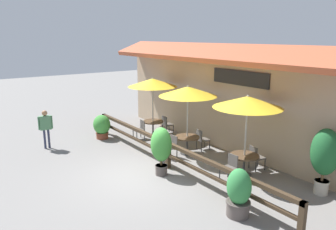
% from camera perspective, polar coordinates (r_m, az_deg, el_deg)
% --- Properties ---
extents(ground_plane, '(60.00, 60.00, 0.00)m').
position_cam_1_polar(ground_plane, '(11.10, -4.45, -10.39)').
color(ground_plane, slate).
extents(building_facade, '(14.28, 1.49, 4.23)m').
position_cam_1_polar(building_facade, '(12.96, 11.05, 2.95)').
color(building_facade, tan).
rests_on(building_facade, ground).
extents(patio_railing, '(10.40, 0.14, 0.95)m').
position_cam_1_polar(patio_railing, '(11.38, 0.02, -5.96)').
color(patio_railing, '#3D2D1E').
rests_on(patio_railing, ground).
extents(patio_umbrella_near, '(2.21, 2.21, 2.70)m').
position_cam_1_polar(patio_umbrella_near, '(14.72, -2.72, 5.65)').
color(patio_umbrella_near, '#B7B2A8').
rests_on(patio_umbrella_near, ground).
extents(dining_table_near, '(0.96, 0.96, 0.70)m').
position_cam_1_polar(dining_table_near, '(15.10, -2.64, -1.56)').
color(dining_table_near, '#4C3826').
rests_on(dining_table_near, ground).
extents(chair_near_streetside, '(0.46, 0.46, 0.85)m').
position_cam_1_polar(chair_near_streetside, '(14.69, -4.89, -2.39)').
color(chair_near_streetside, '#514C47').
rests_on(chair_near_streetside, ground).
extents(chair_near_wallside, '(0.44, 0.44, 0.85)m').
position_cam_1_polar(chair_near_wallside, '(15.48, -0.23, -1.51)').
color(chair_near_wallside, '#514C47').
rests_on(chair_near_wallside, ground).
extents(patio_umbrella_middle, '(2.21, 2.21, 2.70)m').
position_cam_1_polar(patio_umbrella_middle, '(12.37, 3.47, 4.12)').
color(patio_umbrella_middle, '#B7B2A8').
rests_on(patio_umbrella_middle, ground).
extents(dining_table_middle, '(0.96, 0.96, 0.70)m').
position_cam_1_polar(dining_table_middle, '(12.82, 3.35, -4.34)').
color(dining_table_middle, '#4C3826').
rests_on(dining_table_middle, ground).
extents(chair_middle_streetside, '(0.43, 0.43, 0.85)m').
position_cam_1_polar(chair_middle_streetside, '(12.42, 0.58, -5.36)').
color(chair_middle_streetside, '#514C47').
rests_on(chair_middle_streetside, ground).
extents(chair_middle_wallside, '(0.49, 0.49, 0.85)m').
position_cam_1_polar(chair_middle_wallside, '(13.32, 5.90, -4.11)').
color(chair_middle_wallside, '#514C47').
rests_on(chair_middle_wallside, ground).
extents(patio_umbrella_far, '(2.21, 2.21, 2.70)m').
position_cam_1_polar(patio_umbrella_far, '(10.65, 13.69, 2.21)').
color(patio_umbrella_far, '#B7B2A8').
rests_on(patio_umbrella_far, ground).
extents(dining_table_far, '(0.96, 0.96, 0.70)m').
position_cam_1_polar(dining_table_far, '(11.17, 13.14, -7.46)').
color(dining_table_far, '#4C3826').
rests_on(dining_table_far, ground).
extents(chair_far_streetside, '(0.42, 0.42, 0.85)m').
position_cam_1_polar(chair_far_streetside, '(10.72, 10.75, -8.78)').
color(chair_far_streetside, '#514C47').
rests_on(chair_far_streetside, ground).
extents(chair_far_wallside, '(0.50, 0.50, 0.85)m').
position_cam_1_polar(chair_far_wallside, '(11.75, 15.05, -6.98)').
color(chair_far_wallside, '#514C47').
rests_on(chair_far_wallside, ground).
extents(potted_plant_small_flowering, '(0.83, 0.75, 1.08)m').
position_cam_1_polar(potted_plant_small_flowering, '(14.97, -11.45, -1.90)').
color(potted_plant_small_flowering, brown).
rests_on(potted_plant_small_flowering, ground).
extents(potted_plant_tall_tropical, '(0.65, 0.63, 1.29)m').
position_cam_1_polar(potted_plant_tall_tropical, '(8.71, 12.21, -13.12)').
color(potted_plant_tall_tropical, '#564C47').
rests_on(potted_plant_tall_tropical, ground).
extents(potted_plant_broad_leaf, '(0.74, 0.67, 1.63)m').
position_cam_1_polar(potted_plant_broad_leaf, '(10.76, -1.20, -5.56)').
color(potted_plant_broad_leaf, '#564C47').
rests_on(potted_plant_broad_leaf, ground).
extents(potted_plant_entrance_palm, '(0.82, 0.74, 1.99)m').
position_cam_1_polar(potted_plant_entrance_palm, '(10.40, 25.67, -6.28)').
color(potted_plant_entrance_palm, '#B7AD99').
rests_on(potted_plant_entrance_palm, ground).
extents(pedestrian, '(0.26, 0.56, 1.60)m').
position_cam_1_polar(pedestrian, '(14.16, -20.56, -1.50)').
color(pedestrian, '#2D334C').
rests_on(pedestrian, ground).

